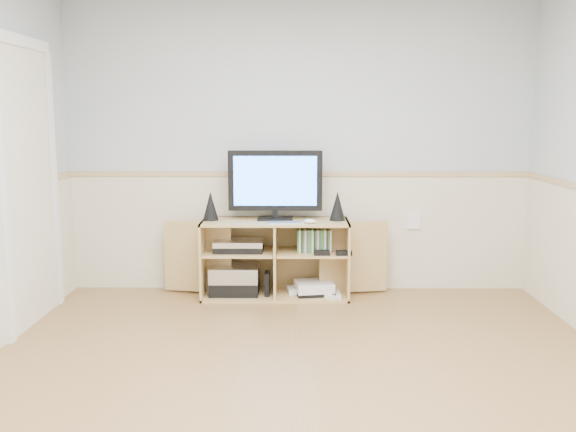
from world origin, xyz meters
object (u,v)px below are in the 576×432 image
at_px(monitor, 275,183).
at_px(keyboard, 285,223).
at_px(game_consoles, 313,288).
at_px(media_cabinet, 275,256).

bearing_deg(monitor, keyboard, -66.51).
distance_m(keyboard, game_consoles, 0.64).
distance_m(media_cabinet, game_consoles, 0.42).
bearing_deg(game_consoles, keyboard, -151.58).
bearing_deg(media_cabinet, keyboard, -67.25).
xyz_separation_m(media_cabinet, monitor, (0.00, -0.01, 0.63)).
relative_size(media_cabinet, monitor, 2.44).
relative_size(monitor, keyboard, 2.68).
xyz_separation_m(keyboard, game_consoles, (0.24, 0.13, -0.59)).
distance_m(media_cabinet, monitor, 0.63).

